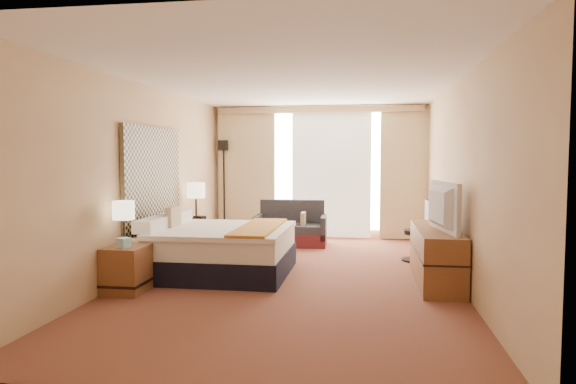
# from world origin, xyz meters

# --- Properties ---
(floor) EXTENTS (4.20, 7.00, 0.02)m
(floor) POSITION_xyz_m (0.00, 0.00, 0.00)
(floor) COLOR #5A191C
(floor) RESTS_ON ground
(ceiling) EXTENTS (4.20, 7.00, 0.02)m
(ceiling) POSITION_xyz_m (0.00, 0.00, 2.60)
(ceiling) COLOR white
(ceiling) RESTS_ON wall_back
(wall_back) EXTENTS (4.20, 0.02, 2.60)m
(wall_back) POSITION_xyz_m (0.00, 3.50, 1.30)
(wall_back) COLOR #D4B681
(wall_back) RESTS_ON ground
(wall_front) EXTENTS (4.20, 0.02, 2.60)m
(wall_front) POSITION_xyz_m (0.00, -3.50, 1.30)
(wall_front) COLOR #D4B681
(wall_front) RESTS_ON ground
(wall_left) EXTENTS (0.02, 7.00, 2.60)m
(wall_left) POSITION_xyz_m (-2.10, 0.00, 1.30)
(wall_left) COLOR #D4B681
(wall_left) RESTS_ON ground
(wall_right) EXTENTS (0.02, 7.00, 2.60)m
(wall_right) POSITION_xyz_m (2.10, 0.00, 1.30)
(wall_right) COLOR #D4B681
(wall_right) RESTS_ON ground
(headboard) EXTENTS (0.06, 1.85, 1.50)m
(headboard) POSITION_xyz_m (-2.06, 0.20, 1.28)
(headboard) COLOR black
(headboard) RESTS_ON wall_left
(nightstand_left) EXTENTS (0.45, 0.52, 0.55)m
(nightstand_left) POSITION_xyz_m (-1.87, -1.05, 0.28)
(nightstand_left) COLOR brown
(nightstand_left) RESTS_ON floor
(nightstand_right) EXTENTS (0.45, 0.52, 0.55)m
(nightstand_right) POSITION_xyz_m (-1.87, 1.45, 0.28)
(nightstand_right) COLOR brown
(nightstand_right) RESTS_ON floor
(media_dresser) EXTENTS (0.50, 1.80, 0.70)m
(media_dresser) POSITION_xyz_m (1.83, 0.00, 0.35)
(media_dresser) COLOR brown
(media_dresser) RESTS_ON floor
(window) EXTENTS (2.30, 0.02, 2.30)m
(window) POSITION_xyz_m (0.25, 3.47, 1.32)
(window) COLOR silver
(window) RESTS_ON wall_back
(curtains) EXTENTS (4.12, 0.19, 2.56)m
(curtains) POSITION_xyz_m (-0.00, 3.39, 1.41)
(curtains) COLOR beige
(curtains) RESTS_ON floor
(bed) EXTENTS (1.89, 1.73, 0.92)m
(bed) POSITION_xyz_m (-1.06, 0.05, 0.34)
(bed) COLOR black
(bed) RESTS_ON floor
(loveseat) EXTENTS (1.32, 0.74, 0.81)m
(loveseat) POSITION_xyz_m (-0.41, 2.49, 0.27)
(loveseat) COLOR #56181D
(loveseat) RESTS_ON floor
(floor_lamp) EXTENTS (0.24, 0.24, 1.93)m
(floor_lamp) POSITION_xyz_m (-1.90, 3.30, 1.37)
(floor_lamp) COLOR black
(floor_lamp) RESTS_ON floor
(desk_chair) EXTENTS (0.46, 0.46, 0.94)m
(desk_chair) POSITION_xyz_m (1.77, 1.35, 0.42)
(desk_chair) COLOR black
(desk_chair) RESTS_ON floor
(lamp_left) EXTENTS (0.26, 0.26, 0.54)m
(lamp_left) POSITION_xyz_m (-1.89, -1.05, 0.97)
(lamp_left) COLOR black
(lamp_left) RESTS_ON nightstand_left
(lamp_right) EXTENTS (0.30, 0.30, 0.62)m
(lamp_right) POSITION_xyz_m (-1.87, 1.50, 1.03)
(lamp_right) COLOR black
(lamp_right) RESTS_ON nightstand_right
(tissue_box) EXTENTS (0.16, 0.16, 0.11)m
(tissue_box) POSITION_xyz_m (-1.86, -1.13, 0.61)
(tissue_box) COLOR #9BD1F0
(tissue_box) RESTS_ON nightstand_left
(telephone) EXTENTS (0.21, 0.18, 0.07)m
(telephone) POSITION_xyz_m (-1.82, 1.52, 0.58)
(telephone) COLOR black
(telephone) RESTS_ON nightstand_right
(television) EXTENTS (0.30, 1.06, 0.61)m
(television) POSITION_xyz_m (1.78, -0.26, 1.00)
(television) COLOR black
(television) RESTS_ON media_dresser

